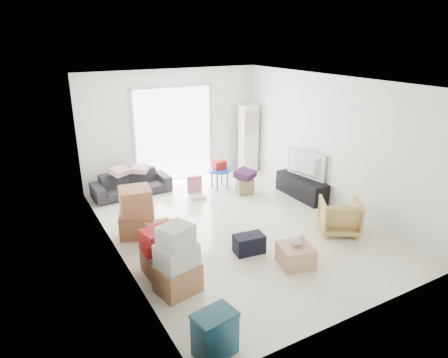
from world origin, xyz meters
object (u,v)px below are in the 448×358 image
Objects in this scene: sofa at (131,180)px; storage_bins at (215,334)px; ac_tower at (248,139)px; kids_table at (219,169)px; ottoman at (245,186)px; armchair at (340,215)px; television at (302,175)px; wood_crate at (296,255)px; tv_console at (301,187)px.

storage_bins is (-0.63, -5.18, -0.06)m from sofa.
ac_tower is 2.61× the size of kids_table.
ac_tower is 1.77m from ottoman.
armchair is (-0.45, -3.81, -0.53)m from ac_tower.
ottoman is (-0.49, 2.48, -0.17)m from armchair.
sofa is (-3.22, -0.15, -0.54)m from ac_tower.
ac_tower is 2.17m from television.
ac_tower is 2.51× the size of armchair.
wood_crate is at bearing -74.20° from sofa.
ottoman is at bearing 53.90° from storage_bins.
kids_table reaches higher than storage_bins.
armchair is 3.16m from kids_table.
television is 1.75m from armchair.
kids_table reaches higher than tv_console.
storage_bins is at bearing 56.57° from armchair.
television is (0.05, -2.14, -0.35)m from ac_tower.
wood_crate is (-0.57, -3.54, -0.31)m from kids_table.
ac_tower is at bearing -64.22° from armchair.
sofa is 3.44× the size of wood_crate.
sofa reaches higher than wood_crate.
armchair is 1.27× the size of storage_bins.
ac_tower is at bearing 91.34° from tv_console.
armchair reaches higher than kids_table.
kids_table is at bearing 134.21° from tv_console.
storage_bins is at bearing 120.46° from television.
ac_tower reaches higher than television.
wood_crate is at bearing -99.11° from kids_table.
tv_console is at bearing 171.14° from television.
armchair is (-0.50, -1.67, -0.17)m from television.
television is 1.92m from kids_table.
ac_tower is 1.29× the size of tv_console.
tv_console is 2.70× the size of wood_crate.
kids_table reaches higher than ottoman.
ac_tower reaches higher than ottoman.
television is 2.90m from wood_crate.
sofa is 4.60m from armchair.
storage_bins reaches higher than ottoman.
ottoman is at bearing -46.40° from armchair.
wood_crate is (-1.41, -0.49, -0.18)m from armchair.
wood_crate is (-1.91, -2.16, -0.35)m from television.
sofa is at bearing 148.70° from tv_console.
ac_tower is 1.69× the size of television.
storage_bins is 1.09× the size of wood_crate.
ac_tower is 1.01× the size of sofa.
ottoman is at bearing -58.27° from kids_table.
armchair is at bearing -74.58° from kids_table.
armchair is (-0.50, -1.67, 0.12)m from tv_console.
armchair reaches higher than storage_bins.
sofa is 4.38m from wood_crate.
wood_crate is at bearing -113.32° from ac_tower.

